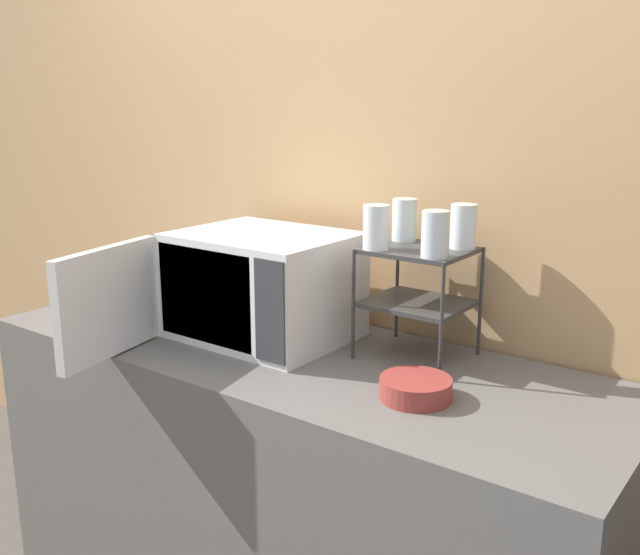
{
  "coord_description": "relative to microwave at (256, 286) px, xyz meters",
  "views": [
    {
      "loc": [
        1.2,
        -1.15,
        1.59
      ],
      "look_at": [
        0.08,
        0.37,
        1.12
      ],
      "focal_mm": 40.0,
      "sensor_mm": 36.0,
      "label": 1
    }
  ],
  "objects": [
    {
      "name": "glass_back_right",
      "position": [
        0.56,
        0.2,
        0.21
      ],
      "size": [
        0.07,
        0.07,
        0.12
      ],
      "color": "silver",
      "rests_on": "dish_rack"
    },
    {
      "name": "wall_back",
      "position": [
        0.16,
        0.34,
        0.24
      ],
      "size": [
        8.0,
        0.06,
        2.6
      ],
      "color": "tan",
      "rests_on": "ground_plane"
    },
    {
      "name": "bowl",
      "position": [
        0.61,
        -0.12,
        -0.13
      ],
      "size": [
        0.17,
        0.17,
        0.05
      ],
      "color": "maroon",
      "rests_on": "counter"
    },
    {
      "name": "glass_front_left",
      "position": [
        0.38,
        0.05,
        0.21
      ],
      "size": [
        0.07,
        0.07,
        0.12
      ],
      "color": "silver",
      "rests_on": "dish_rack"
    },
    {
      "name": "counter",
      "position": [
        0.16,
        -0.04,
        -0.61
      ],
      "size": [
        1.9,
        0.67,
        0.9
      ],
      "color": "#595654",
      "rests_on": "ground_plane"
    },
    {
      "name": "microwave",
      "position": [
        0.0,
        0.0,
        0.0
      ],
      "size": [
        0.52,
        0.78,
        0.31
      ],
      "color": "silver",
      "rests_on": "counter"
    },
    {
      "name": "glass_back_left",
      "position": [
        0.38,
        0.2,
        0.21
      ],
      "size": [
        0.07,
        0.07,
        0.12
      ],
      "color": "silver",
      "rests_on": "dish_rack"
    },
    {
      "name": "glass_front_right",
      "position": [
        0.55,
        0.06,
        0.21
      ],
      "size": [
        0.07,
        0.07,
        0.12
      ],
      "color": "silver",
      "rests_on": "dish_rack"
    },
    {
      "name": "dish_rack",
      "position": [
        0.47,
        0.13,
        0.06
      ],
      "size": [
        0.27,
        0.24,
        0.31
      ],
      "color": "#333333",
      "rests_on": "counter"
    }
  ]
}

